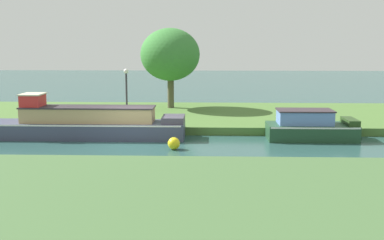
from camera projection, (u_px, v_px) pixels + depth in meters
ground_plane at (133, 143)px, 21.24m from camera, size 120.00×120.00×0.00m
riverbank_far at (151, 116)px, 28.12m from camera, size 72.00×10.00×0.40m
riverbank_near at (78, 207)px, 12.33m from camera, size 72.00×10.00×0.40m
slate_barge at (79, 124)px, 22.42m from camera, size 10.53×1.85×2.14m
forest_narrowboat at (310, 127)px, 22.04m from camera, size 4.13×1.85×1.42m
willow_tree_left at (170, 55)px, 29.53m from camera, size 3.75×4.28×5.07m
lamp_post at (126, 89)px, 24.01m from camera, size 0.24×0.24×2.82m
mooring_post_near at (35, 119)px, 23.85m from camera, size 0.13×0.13×0.58m
channel_buoy at (174, 143)px, 19.98m from camera, size 0.53×0.53×0.53m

